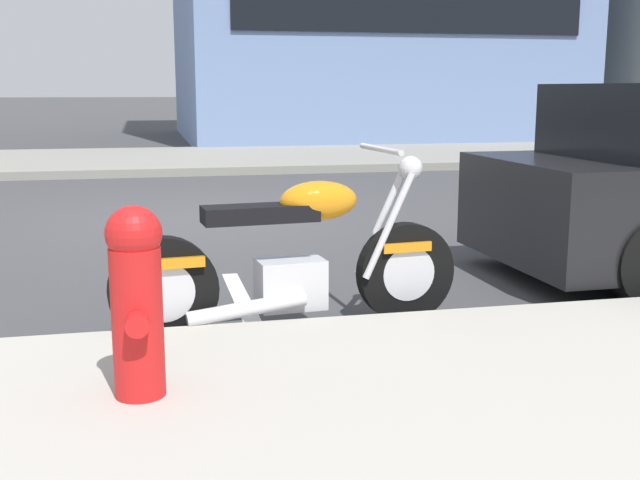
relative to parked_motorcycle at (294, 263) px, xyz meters
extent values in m
plane|color=#3D3D3F|center=(-0.23, 4.36, -0.43)|extent=(260.00, 260.00, 0.00)
cube|color=silver|center=(-0.23, 0.48, -0.42)|extent=(0.12, 2.20, 0.01)
cylinder|color=black|center=(0.73, 0.07, -0.11)|extent=(0.64, 0.17, 0.63)
cylinder|color=silver|center=(0.73, 0.07, -0.11)|extent=(0.36, 0.15, 0.35)
cylinder|color=black|center=(-0.78, -0.07, -0.11)|extent=(0.64, 0.17, 0.63)
cylinder|color=silver|center=(-0.78, -0.07, -0.11)|extent=(0.36, 0.15, 0.35)
cube|color=silver|center=(-0.02, 0.00, -0.13)|extent=(0.42, 0.30, 0.30)
cube|color=black|center=(-0.20, -0.02, 0.31)|extent=(0.70, 0.28, 0.10)
ellipsoid|color=orange|center=(0.16, 0.02, 0.37)|extent=(0.50, 0.28, 0.24)
cube|color=orange|center=(-0.73, -0.06, 0.06)|extent=(0.38, 0.21, 0.06)
cube|color=orange|center=(0.71, 0.07, 0.06)|extent=(0.33, 0.19, 0.06)
cylinder|color=silver|center=(0.58, 0.13, 0.20)|extent=(0.34, 0.08, 0.65)
cylinder|color=silver|center=(0.59, -0.01, 0.20)|extent=(0.34, 0.08, 0.65)
cylinder|color=silver|center=(0.55, 0.06, 0.67)|extent=(0.09, 0.62, 0.04)
sphere|color=silver|center=(0.75, 0.07, 0.55)|extent=(0.15, 0.15, 0.15)
cylinder|color=silver|center=(-0.31, -0.17, -0.22)|extent=(0.71, 0.16, 0.16)
cylinder|color=black|center=(2.43, 1.63, -0.12)|extent=(0.62, 0.23, 0.62)
cylinder|color=red|center=(-0.91, -1.20, 0.04)|extent=(0.22, 0.22, 0.66)
sphere|color=red|center=(-0.91, -1.20, 0.43)|extent=(0.24, 0.24, 0.24)
cylinder|color=red|center=(-0.91, -1.06, 0.08)|extent=(0.10, 0.08, 0.10)
cylinder|color=red|center=(-0.91, -1.34, 0.08)|extent=(0.10, 0.08, 0.10)
cube|color=black|center=(5.43, 13.60, 2.85)|extent=(8.53, 0.06, 1.10)
camera|label=1|loc=(-0.86, -4.56, 1.03)|focal=44.42mm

